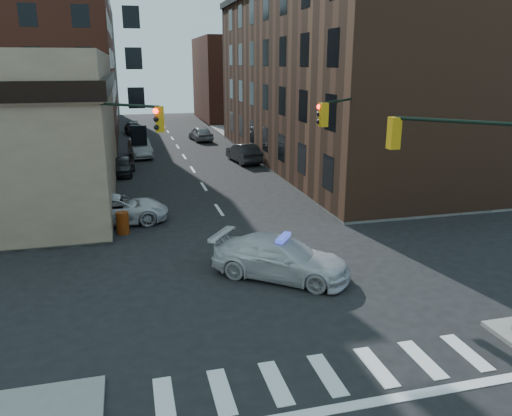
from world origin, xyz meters
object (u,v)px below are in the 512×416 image
pedestrian_b (68,212)px  police_car (281,258)px  parked_car_wfar (140,148)px  barrel_road (264,248)px  barricade_nw_a (68,227)px  parked_car_enear (244,153)px  pickup (117,209)px  parked_car_wnear (123,166)px  pedestrian_a (76,212)px  barrel_bank (123,223)px

pedestrian_b → police_car: bearing=-47.7°
parked_car_wfar → police_car: bearing=-87.0°
barrel_road → barricade_nw_a: barricade_nw_a is taller
parked_car_wfar → parked_car_enear: size_ratio=0.99×
pickup → barricade_nw_a: size_ratio=4.48×
parked_car_wnear → barricade_nw_a: 14.77m
pedestrian_a → barrel_bank: pedestrian_a is taller
pedestrian_b → barrel_bank: 2.83m
barrel_bank → parked_car_wnear: bearing=90.0°
pickup → pedestrian_b: pedestrian_b is taller
parked_car_enear → barrel_road: size_ratio=4.98×
barricade_nw_a → parked_car_enear: bearing=49.4°
parked_car_wfar → barricade_nw_a: size_ratio=4.01×
pedestrian_a → barrel_road: pedestrian_a is taller
pickup → barrel_bank: 1.93m
parked_car_wfar → pedestrian_b: pedestrian_b is taller
barricade_nw_a → parked_car_wnear: bearing=76.1°
pedestrian_b → parked_car_enear: bearing=45.4°
barrel_bank → barrel_road: bearing=-40.1°
parked_car_enear → pedestrian_a: bearing=45.6°
police_car → barrel_bank: bearing=77.2°
parked_car_wnear → pedestrian_b: (-2.67, -13.61, 0.43)m
parked_car_wfar → barrel_road: parked_car_wfar is taller
barrel_road → pickup: bearing=132.2°
parked_car_wfar → barricade_nw_a: (-4.20, -21.95, -0.20)m
parked_car_wnear → parked_car_wfar: 7.59m
pickup → parked_car_enear: size_ratio=1.10×
parked_car_enear → pedestrian_a: pedestrian_a is taller
parked_car_wnear → barrel_road: (6.05, -19.46, -0.19)m
police_car → barricade_nw_a: (-8.83, 6.97, -0.20)m
police_car → parked_car_enear: bearing=26.7°
pedestrian_a → barrel_bank: 2.40m
parked_car_enear → barrel_bank: size_ratio=4.46×
police_car → barrel_road: size_ratio=5.58×
police_car → barrel_bank: 9.47m
barrel_road → barrel_bank: (-6.05, 5.10, 0.06)m
parked_car_wfar → parked_car_wnear: bearing=-108.1°
parked_car_wfar → barrel_bank: 21.83m
police_car → barrel_road: (-0.16, 2.04, -0.31)m
police_car → barrel_road: police_car is taller
parked_car_wfar → pedestrian_b: 21.45m
pedestrian_b → barrel_road: 10.51m
parked_car_enear → barrel_bank: bearing=51.9°
parked_car_wnear → pedestrian_a: bearing=-93.7°
parked_car_wnear → barrel_road: parked_car_wnear is taller
parked_car_wnear → pedestrian_a: size_ratio=2.10×
parked_car_wnear → barricade_nw_a: parked_car_wnear is taller
police_car → barrel_bank: size_ratio=5.00×
police_car → barrel_bank: (-6.20, 7.14, -0.25)m
pedestrian_a → parked_car_wfar: bearing=110.8°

